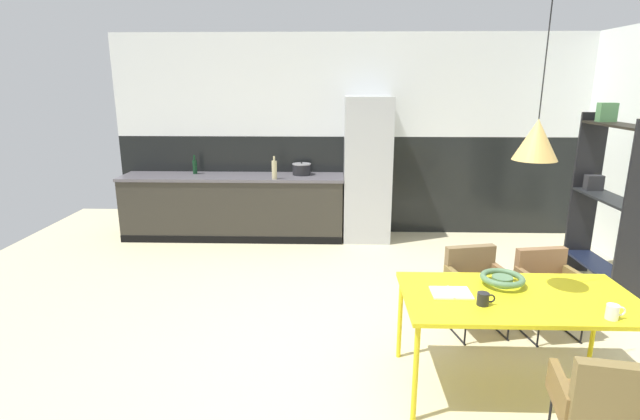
{
  "coord_description": "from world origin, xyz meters",
  "views": [
    {
      "loc": [
        -0.26,
        -3.45,
        2.16
      ],
      "look_at": [
        -0.4,
        1.0,
        0.98
      ],
      "focal_mm": 27.25,
      "sensor_mm": 36.0,
      "label": 1
    }
  ],
  "objects_px": {
    "armchair_facing_counter": "(476,278)",
    "fruit_bowl": "(502,279)",
    "armchair_head_of_table": "(609,403)",
    "refrigerator_column": "(367,170)",
    "mug_short_terracotta": "(483,299)",
    "dining_table": "(519,302)",
    "pendant_lamp_over_table_near": "(537,139)",
    "cooking_pot": "(302,169)",
    "armchair_corner_seat": "(547,280)",
    "bottle_wine_green": "(274,170)",
    "open_book": "(451,293)",
    "bottle_vinegar_dark": "(195,166)",
    "mug_dark_espresso": "(613,312)",
    "open_shelf_unit": "(608,196)"
  },
  "relations": [
    {
      "from": "armchair_corner_seat",
      "to": "open_book",
      "type": "xyz_separation_m",
      "value": [
        -1.05,
        -0.84,
        0.25
      ]
    },
    {
      "from": "refrigerator_column",
      "to": "fruit_bowl",
      "type": "distance_m",
      "value": 3.4
    },
    {
      "from": "bottle_vinegar_dark",
      "to": "armchair_facing_counter",
      "type": "bearing_deg",
      "value": -40.04
    },
    {
      "from": "bottle_wine_green",
      "to": "armchair_head_of_table",
      "type": "bearing_deg",
      "value": -60.87
    },
    {
      "from": "fruit_bowl",
      "to": "bottle_wine_green",
      "type": "distance_m",
      "value": 3.69
    },
    {
      "from": "armchair_head_of_table",
      "to": "cooking_pot",
      "type": "distance_m",
      "value": 4.85
    },
    {
      "from": "refrigerator_column",
      "to": "bottle_vinegar_dark",
      "type": "xyz_separation_m",
      "value": [
        -2.43,
        0.11,
        0.02
      ]
    },
    {
      "from": "refrigerator_column",
      "to": "mug_short_terracotta",
      "type": "distance_m",
      "value": 3.68
    },
    {
      "from": "pendant_lamp_over_table_near",
      "to": "open_book",
      "type": "bearing_deg",
      "value": 178.94
    },
    {
      "from": "armchair_facing_counter",
      "to": "mug_short_terracotta",
      "type": "distance_m",
      "value": 1.1
    },
    {
      "from": "cooking_pot",
      "to": "fruit_bowl",
      "type": "bearing_deg",
      "value": -63.46
    },
    {
      "from": "dining_table",
      "to": "cooking_pot",
      "type": "bearing_deg",
      "value": 116.16
    },
    {
      "from": "armchair_corner_seat",
      "to": "open_shelf_unit",
      "type": "xyz_separation_m",
      "value": [
        0.97,
        0.98,
        0.53
      ]
    },
    {
      "from": "open_book",
      "to": "open_shelf_unit",
      "type": "xyz_separation_m",
      "value": [
        2.02,
        1.82,
        0.28
      ]
    },
    {
      "from": "open_shelf_unit",
      "to": "pendant_lamp_over_table_near",
      "type": "distance_m",
      "value": 2.53
    },
    {
      "from": "dining_table",
      "to": "bottle_wine_green",
      "type": "height_order",
      "value": "bottle_wine_green"
    },
    {
      "from": "armchair_corner_seat",
      "to": "bottle_wine_green",
      "type": "distance_m",
      "value": 3.63
    },
    {
      "from": "armchair_corner_seat",
      "to": "cooking_pot",
      "type": "height_order",
      "value": "cooking_pot"
    },
    {
      "from": "refrigerator_column",
      "to": "armchair_head_of_table",
      "type": "relative_size",
      "value": 2.48
    },
    {
      "from": "armchair_facing_counter",
      "to": "armchair_head_of_table",
      "type": "distance_m",
      "value": 1.75
    },
    {
      "from": "dining_table",
      "to": "armchair_corner_seat",
      "type": "relative_size",
      "value": 2.2
    },
    {
      "from": "mug_dark_espresso",
      "to": "armchair_head_of_table",
      "type": "bearing_deg",
      "value": -116.95
    },
    {
      "from": "refrigerator_column",
      "to": "cooking_pot",
      "type": "relative_size",
      "value": 7.59
    },
    {
      "from": "armchair_corner_seat",
      "to": "open_book",
      "type": "distance_m",
      "value": 1.36
    },
    {
      "from": "cooking_pot",
      "to": "pendant_lamp_over_table_near",
      "type": "height_order",
      "value": "pendant_lamp_over_table_near"
    },
    {
      "from": "dining_table",
      "to": "fruit_bowl",
      "type": "bearing_deg",
      "value": 108.89
    },
    {
      "from": "open_book",
      "to": "armchair_corner_seat",
      "type": "bearing_deg",
      "value": 38.63
    },
    {
      "from": "cooking_pot",
      "to": "bottle_wine_green",
      "type": "relative_size",
      "value": 0.84
    },
    {
      "from": "armchair_facing_counter",
      "to": "bottle_wine_green",
      "type": "height_order",
      "value": "bottle_wine_green"
    },
    {
      "from": "dining_table",
      "to": "pendant_lamp_over_table_near",
      "type": "xyz_separation_m",
      "value": [
        0.0,
        0.02,
        1.13
      ]
    },
    {
      "from": "mug_short_terracotta",
      "to": "open_shelf_unit",
      "type": "height_order",
      "value": "open_shelf_unit"
    },
    {
      "from": "mug_dark_espresso",
      "to": "cooking_pot",
      "type": "relative_size",
      "value": 0.46
    },
    {
      "from": "bottle_vinegar_dark",
      "to": "fruit_bowl",
      "type": "bearing_deg",
      "value": -46.76
    },
    {
      "from": "fruit_bowl",
      "to": "bottle_vinegar_dark",
      "type": "height_order",
      "value": "bottle_vinegar_dark"
    },
    {
      "from": "cooking_pot",
      "to": "open_shelf_unit",
      "type": "bearing_deg",
      "value": -27.58
    },
    {
      "from": "refrigerator_column",
      "to": "cooking_pot",
      "type": "height_order",
      "value": "refrigerator_column"
    },
    {
      "from": "armchair_facing_counter",
      "to": "fruit_bowl",
      "type": "relative_size",
      "value": 2.33
    },
    {
      "from": "mug_short_terracotta",
      "to": "cooking_pot",
      "type": "xyz_separation_m",
      "value": [
        -1.46,
        3.72,
        0.21
      ]
    },
    {
      "from": "cooking_pot",
      "to": "open_shelf_unit",
      "type": "xyz_separation_m",
      "value": [
        3.3,
        -1.73,
        0.03
      ]
    },
    {
      "from": "mug_short_terracotta",
      "to": "pendant_lamp_over_table_near",
      "type": "distance_m",
      "value": 1.09
    },
    {
      "from": "fruit_bowl",
      "to": "mug_short_terracotta",
      "type": "relative_size",
      "value": 2.6
    },
    {
      "from": "fruit_bowl",
      "to": "open_book",
      "type": "bearing_deg",
      "value": -158.65
    },
    {
      "from": "mug_short_terracotta",
      "to": "pendant_lamp_over_table_near",
      "type": "bearing_deg",
      "value": 29.24
    },
    {
      "from": "dining_table",
      "to": "mug_short_terracotta",
      "type": "bearing_deg",
      "value": -153.57
    },
    {
      "from": "cooking_pot",
      "to": "bottle_wine_green",
      "type": "bearing_deg",
      "value": -136.78
    },
    {
      "from": "armchair_corner_seat",
      "to": "mug_short_terracotta",
      "type": "bearing_deg",
      "value": 39.45
    },
    {
      "from": "dining_table",
      "to": "bottle_wine_green",
      "type": "xyz_separation_m",
      "value": [
        -2.1,
        3.25,
        0.35
      ]
    },
    {
      "from": "mug_dark_espresso",
      "to": "mug_short_terracotta",
      "type": "distance_m",
      "value": 0.77
    },
    {
      "from": "armchair_corner_seat",
      "to": "bottle_wine_green",
      "type": "xyz_separation_m",
      "value": [
        -2.68,
        2.39,
        0.54
      ]
    },
    {
      "from": "armchair_facing_counter",
      "to": "pendant_lamp_over_table_near",
      "type": "xyz_separation_m",
      "value": [
        0.04,
        -0.86,
        1.32
      ]
    }
  ]
}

